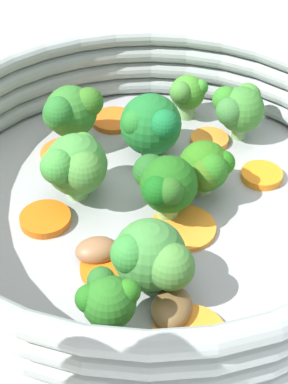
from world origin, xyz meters
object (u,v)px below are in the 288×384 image
(carrot_slice_6, at_px, (61,153))
(mushroom_piece_2, at_px, (164,308))
(broccoli_floret_6, at_px, (159,185))
(carrot_slice_5, at_px, (39,219))
(mushroom_piece_0, at_px, (150,119))
(carrot_slice_1, at_px, (256,175))
(broccoli_floret_4, at_px, (182,93))
(carrot_slice_8, at_px, (109,120))
(carrot_slice_3, at_px, (177,228))
(broccoli_floret_1, at_px, (100,300))
(carrot_slice_4, at_px, (204,139))
(broccoli_floret_0, at_px, (64,112))
(carrot_slice_7, at_px, (75,162))
(broccoli_floret_8, at_px, (233,108))
(broccoli_floret_7, at_px, (148,124))
(mushroom_piece_1, at_px, (90,250))
(broccoli_floret_2, at_px, (201,168))
(broccoli_floret_3, at_px, (70,165))
(carrot_slice_0, at_px, (103,268))
(broccoli_floret_5, at_px, (148,257))
(skillet, at_px, (144,216))
(carrot_slice_2, at_px, (182,335))

(carrot_slice_6, height_order, mushroom_piece_2, mushroom_piece_2)
(broccoli_floret_6, bearing_deg, carrot_slice_5, 93.62)
(carrot_slice_5, height_order, mushroom_piece_0, mushroom_piece_0)
(carrot_slice_1, distance_m, broccoli_floret_4, 0.10)
(carrot_slice_8, xyz_separation_m, broccoli_floret_4, (0.01, -0.06, 0.02))
(carrot_slice_5, bearing_deg, carrot_slice_8, -18.43)
(carrot_slice_3, bearing_deg, broccoli_floret_1, 152.37)
(carrot_slice_4, relative_size, broccoli_floret_0, 0.60)
(carrot_slice_1, xyz_separation_m, carrot_slice_7, (0.02, 0.14, -0.00))
(carrot_slice_4, xyz_separation_m, broccoli_floret_8, (0.01, -0.02, 0.03))
(broccoli_floret_7, height_order, mushroom_piece_1, broccoli_floret_7)
(broccoli_floret_2, height_order, mushroom_piece_1, broccoli_floret_2)
(carrot_slice_5, bearing_deg, broccoli_floret_3, -37.62)
(carrot_slice_4, distance_m, broccoli_floret_3, 0.12)
(broccoli_floret_1, distance_m, mushroom_piece_1, 0.06)
(broccoli_floret_1, height_order, broccoli_floret_7, broccoli_floret_7)
(broccoli_floret_0, bearing_deg, carrot_slice_0, -164.61)
(carrot_slice_4, distance_m, carrot_slice_6, 0.12)
(carrot_slice_8, relative_size, mushroom_piece_2, 1.13)
(carrot_slice_5, xyz_separation_m, mushroom_piece_2, (-0.08, -0.09, 0.00))
(broccoli_floret_3, bearing_deg, carrot_slice_0, -159.78)
(carrot_slice_6, xyz_separation_m, broccoli_floret_0, (0.01, -0.00, 0.03))
(broccoli_floret_5, bearing_deg, carrot_slice_8, 10.69)
(carrot_slice_0, xyz_separation_m, carrot_slice_6, (0.12, 0.04, -0.00))
(skillet, height_order, mushroom_piece_2, mushroom_piece_2)
(skillet, xyz_separation_m, broccoli_floret_8, (0.09, -0.07, 0.04))
(carrot_slice_5, relative_size, broccoli_floret_3, 0.67)
(skillet, distance_m, broccoli_floret_2, 0.05)
(broccoli_floret_2, bearing_deg, carrot_slice_6, 66.46)
(mushroom_piece_1, bearing_deg, carrot_slice_3, -63.93)
(broccoli_floret_0, bearing_deg, broccoli_floret_4, -64.86)
(broccoli_floret_6, bearing_deg, skillet, 44.41)
(broccoli_floret_0, distance_m, mushroom_piece_0, 0.08)
(carrot_slice_6, height_order, broccoli_floret_4, broccoli_floret_4)
(carrot_slice_0, xyz_separation_m, mushroom_piece_0, (0.17, -0.03, 0.00))
(skillet, bearing_deg, carrot_slice_6, 46.82)
(carrot_slice_1, relative_size, carrot_slice_2, 0.71)
(broccoli_floret_7, bearing_deg, broccoli_floret_8, -70.23)
(broccoli_floret_1, relative_size, broccoli_floret_2, 1.02)
(mushroom_piece_2, bearing_deg, carrot_slice_1, -28.18)
(broccoli_floret_5, distance_m, broccoli_floret_7, 0.14)
(carrot_slice_1, relative_size, carrot_slice_3, 0.69)
(mushroom_piece_1, bearing_deg, carrot_slice_8, -1.09)
(broccoli_floret_1, xyz_separation_m, mushroom_piece_1, (0.06, 0.01, -0.02))
(broccoli_floret_3, height_order, broccoli_floret_6, same)
(broccoli_floret_8, bearing_deg, carrot_slice_3, 157.33)
(carrot_slice_0, relative_size, mushroom_piece_1, 1.37)
(carrot_slice_1, bearing_deg, broccoli_floret_3, 99.89)
(broccoli_floret_0, distance_m, broccoli_floret_3, 0.06)
(carrot_slice_3, height_order, broccoli_floret_8, broccoli_floret_8)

